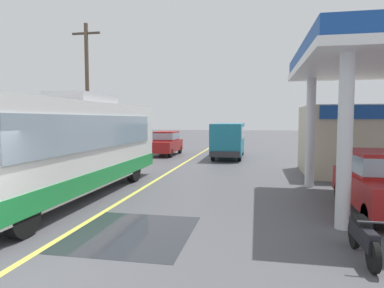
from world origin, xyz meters
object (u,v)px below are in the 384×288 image
coach_bus_main (69,149)px  car_at_pump (379,179)px  motorcycle_parked_forecourt (363,237)px  car_trailing_behind_bus (166,142)px  minibus_opposing_lane (229,137)px

coach_bus_main → car_at_pump: coach_bus_main is taller
motorcycle_parked_forecourt → car_trailing_behind_bus: size_ratio=0.43×
car_trailing_behind_bus → coach_bus_main: bearing=-88.4°
motorcycle_parked_forecourt → car_at_pump: bearing=67.8°
car_at_pump → motorcycle_parked_forecourt: bearing=-112.2°
coach_bus_main → car_at_pump: bearing=-0.7°
coach_bus_main → motorcycle_parked_forecourt: 9.32m
car_at_pump → motorcycle_parked_forecourt: (-1.44, -3.54, -0.57)m
motorcycle_parked_forecourt → car_trailing_behind_bus: car_trailing_behind_bus is taller
motorcycle_parked_forecourt → car_trailing_behind_bus: (-8.86, 17.91, 0.57)m
minibus_opposing_lane → car_at_pump: bearing=-68.1°
coach_bus_main → minibus_opposing_lane: coach_bus_main is taller
coach_bus_main → car_trailing_behind_bus: 14.27m
car_at_pump → minibus_opposing_lane: size_ratio=0.69×
car_at_pump → minibus_opposing_lane: bearing=111.9°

